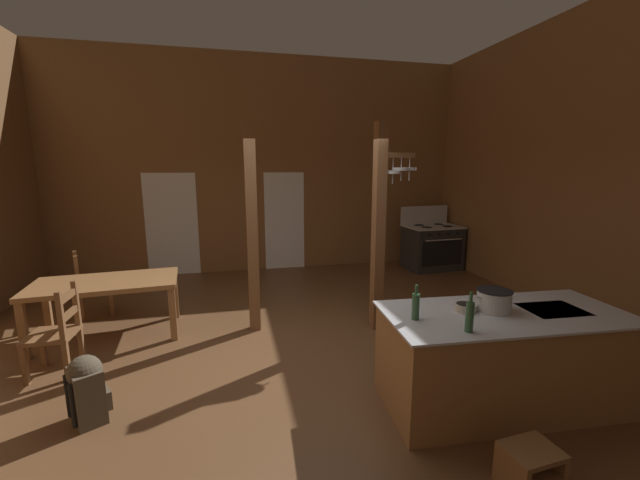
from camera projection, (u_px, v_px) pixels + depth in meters
The scene contains 18 objects.
ground_plane at pixel (300, 366), 4.32m from camera, with size 9.05×9.05×0.10m, color brown.
wall_back at pixel (263, 166), 7.92m from camera, with size 9.05×0.14×4.36m, color brown.
wall_right at pixel (625, 165), 4.84m from camera, with size 0.14×9.05×4.36m, color brown.
glazed_door_back_left at pixel (172, 225), 7.65m from camera, with size 1.00×0.01×2.05m, color white.
glazed_panel_back_right at pixel (285, 221), 8.16m from camera, with size 0.84×0.01×2.05m, color white.
kitchen_island at pixel (501, 358), 3.48m from camera, with size 2.22×1.10×0.89m.
stove_range at pixel (432, 246), 8.21m from camera, with size 1.19×0.88×1.32m.
support_post_with_pot_rack at pixel (381, 221), 4.97m from camera, with size 0.59×0.25×2.71m.
support_post_center at pixel (252, 230), 4.94m from camera, with size 0.14×0.14×2.71m.
step_stool at pixel (530, 465), 2.59m from camera, with size 0.38×0.31×0.30m.
dining_table at pixel (106, 288), 4.86m from camera, with size 1.78×1.06×0.74m.
ladderback_chair_near_window at pixel (90, 286), 5.60m from camera, with size 0.57×0.57×0.95m.
ladderback_chair_by_post at pixel (57, 333), 4.00m from camera, with size 0.45×0.45×0.95m.
backpack at pixel (87, 387), 3.26m from camera, with size 0.38×0.39×0.60m.
stockpot_on_counter at pixel (494, 300), 3.42m from camera, with size 0.37×0.30×0.19m.
mixing_bowl_on_counter at pixel (465, 307), 3.42m from camera, with size 0.19×0.19×0.07m.
bottle_tall_on_counter at pixel (416, 306), 3.22m from camera, with size 0.06×0.06×0.30m.
bottle_short_on_counter at pixel (470, 316), 2.98m from camera, with size 0.06×0.06×0.32m.
Camera 1 is at (-0.68, -3.93, 2.15)m, focal length 21.49 mm.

